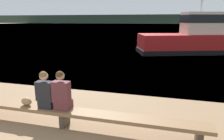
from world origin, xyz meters
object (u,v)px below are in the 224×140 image
at_px(tugboat_red, 197,40).
at_px(person_left, 46,92).
at_px(person_right, 62,93).
at_px(shopping_bag, 26,101).
at_px(bench_main, 64,112).

bearing_deg(tugboat_red, person_left, 139.34).
distance_m(person_left, tugboat_red, 14.91).
bearing_deg(person_right, shopping_bag, -179.28).
bearing_deg(bench_main, tugboat_red, 69.76).
xyz_separation_m(bench_main, person_left, (-0.50, 0.00, 0.51)).
xyz_separation_m(bench_main, person_right, (-0.04, 0.00, 0.53)).
xyz_separation_m(bench_main, shopping_bag, (-1.10, -0.01, 0.19)).
height_order(person_left, tugboat_red, tugboat_red).
bearing_deg(person_right, tugboat_red, 69.62).
relative_size(bench_main, tugboat_red, 0.71).
relative_size(bench_main, person_right, 6.92).
relative_size(shopping_bag, tugboat_red, 0.03).
xyz_separation_m(person_left, person_right, (0.46, -0.00, 0.02)).
bearing_deg(shopping_bag, person_right, 0.72).
bearing_deg(bench_main, shopping_bag, -179.41).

